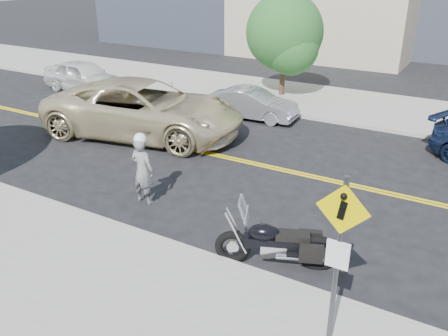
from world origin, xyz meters
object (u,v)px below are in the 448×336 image
motorcyclist (142,169)px  suv (144,109)px  parked_car_silver (252,104)px  motorcycle (277,234)px  parked_car_white (84,76)px  pedestrian_sign (338,251)px

motorcyclist → suv: bearing=-51.1°
parked_car_silver → suv: bearing=142.7°
suv → parked_car_silver: suv is taller
motorcyclist → motorcycle: bearing=169.4°
parked_car_white → pedestrian_sign: bearing=-120.8°
suv → motorcyclist: bearing=-152.8°
motorcycle → parked_car_silver: size_ratio=0.68×
pedestrian_sign → parked_car_white: 18.43m
pedestrian_sign → suv: 11.28m
parked_car_white → motorcycle: bearing=-118.7°
pedestrian_sign → parked_car_silver: bearing=122.6°
suv → parked_car_white: 7.20m
parked_car_white → parked_car_silver: (8.76, 0.26, -0.13)m
suv → parked_car_white: (-6.35, 3.40, -0.25)m
motorcyclist → parked_car_white: 12.12m
pedestrian_sign → motorcycle: (-1.72, 1.81, -1.22)m
suv → parked_car_silver: (2.41, 3.67, -0.38)m
motorcycle → suv: (-7.32, 4.87, 0.24)m
parked_car_white → parked_car_silver: size_ratio=1.18×
motorcyclist → parked_car_silver: 7.77m
parked_car_white → suv: bearing=-115.7°
pedestrian_sign → motorcycle: pedestrian_sign is taller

